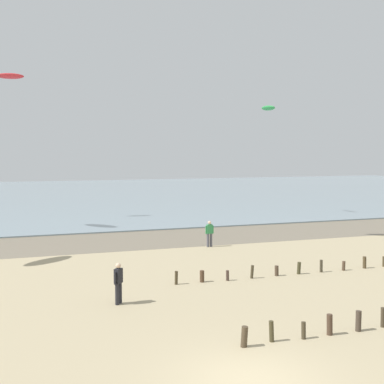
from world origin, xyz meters
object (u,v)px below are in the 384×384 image
Objects in this scene: person_left_flank at (118,282)px; kite_aloft_0 at (10,76)px; person_by_waterline at (210,233)px; kite_aloft_7 at (268,108)px.

person_left_flank is 30.49m from kite_aloft_0.
person_by_waterline is at bearing 52.95° from person_left_flank.
person_by_waterline is 24.26m from kite_aloft_0.
kite_aloft_0 reaches higher than person_left_flank.
kite_aloft_0 is (-12.28, 17.19, 11.92)m from person_by_waterline.
kite_aloft_7 is at bearing 51.73° from person_left_flank.
person_left_flank is at bearing -44.92° from kite_aloft_7.
person_by_waterline is 1.00× the size of person_left_flank.
person_left_flank is 0.80× the size of kite_aloft_7.
person_by_waterline is 0.72× the size of kite_aloft_0.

